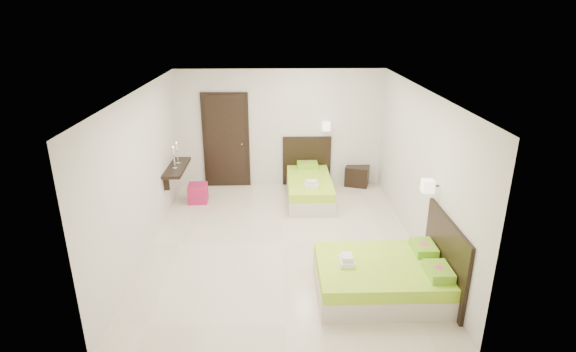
{
  "coord_description": "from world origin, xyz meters",
  "views": [
    {
      "loc": [
        -0.09,
        -6.87,
        3.76
      ],
      "look_at": [
        0.1,
        0.3,
        1.1
      ],
      "focal_mm": 28.0,
      "sensor_mm": 36.0,
      "label": 1
    }
  ],
  "objects_px": {
    "nightstand": "(357,175)",
    "ottoman": "(198,193)",
    "bed_single": "(309,186)",
    "bed_double": "(387,276)"
  },
  "relations": [
    {
      "from": "bed_double",
      "to": "bed_single",
      "type": "bearing_deg",
      "value": 103.72
    },
    {
      "from": "bed_single",
      "to": "ottoman",
      "type": "distance_m",
      "value": 2.33
    },
    {
      "from": "bed_double",
      "to": "nightstand",
      "type": "xyz_separation_m",
      "value": [
        0.31,
        4.17,
        -0.04
      ]
    },
    {
      "from": "bed_single",
      "to": "ottoman",
      "type": "relative_size",
      "value": 4.71
    },
    {
      "from": "bed_single",
      "to": "ottoman",
      "type": "height_order",
      "value": "bed_single"
    },
    {
      "from": "bed_single",
      "to": "bed_double",
      "type": "bearing_deg",
      "value": -76.28
    },
    {
      "from": "nightstand",
      "to": "ottoman",
      "type": "distance_m",
      "value": 3.58
    },
    {
      "from": "bed_single",
      "to": "nightstand",
      "type": "xyz_separation_m",
      "value": [
        1.15,
        0.73,
        -0.05
      ]
    },
    {
      "from": "bed_single",
      "to": "nightstand",
      "type": "height_order",
      "value": "bed_single"
    },
    {
      "from": "bed_double",
      "to": "ottoman",
      "type": "distance_m",
      "value": 4.56
    }
  ]
}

